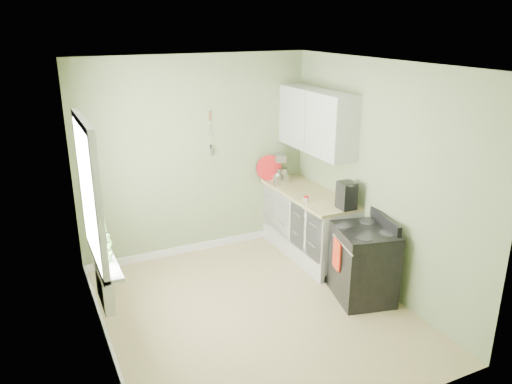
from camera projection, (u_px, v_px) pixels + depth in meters
name	position (u px, v px, depth m)	size (l,w,h in m)	color
floor	(254.00, 312.00, 5.59)	(3.20, 3.60, 0.02)	tan
ceiling	(254.00, 63.00, 4.70)	(3.20, 3.60, 0.02)	white
wall_back	(196.00, 157.00, 6.69)	(3.20, 0.02, 2.70)	gray
wall_left	(93.00, 225.00, 4.49)	(0.02, 3.60, 2.70)	gray
wall_right	(379.00, 178.00, 5.81)	(0.02, 3.60, 2.70)	gray
base_cabinets	(309.00, 225.00, 6.83)	(0.60, 1.60, 0.87)	silver
countertop	(309.00, 194.00, 6.68)	(0.64, 1.60, 0.04)	tan
upper_cabinets	(316.00, 121.00, 6.50)	(0.35, 1.40, 0.80)	silver
window	(89.00, 194.00, 4.69)	(0.06, 1.14, 1.44)	white
window_sill	(104.00, 256.00, 4.94)	(0.18, 1.14, 0.04)	white
radiator	(105.00, 289.00, 4.99)	(0.12, 0.50, 0.35)	white
wall_utensils	(211.00, 141.00, 6.68)	(0.02, 0.14, 0.58)	tan
stove	(363.00, 263.00, 5.75)	(0.77, 0.82, 0.98)	black
stand_mixer	(279.00, 166.00, 7.22)	(0.29, 0.38, 0.42)	#B2B2B7
kettle	(278.00, 179.00, 6.93)	(0.18, 0.11, 0.19)	silver
coffee_maker	(346.00, 196.00, 6.06)	(0.20, 0.22, 0.34)	black
red_tray	(269.00, 168.00, 7.13)	(0.37, 0.37, 0.02)	#A51618
jar	(306.00, 199.00, 6.30)	(0.07, 0.07, 0.08)	#B49F8F
plant_a	(106.00, 247.00, 4.73)	(0.16, 0.11, 0.31)	#3C6628
plant_b	(102.00, 238.00, 4.96)	(0.16, 0.13, 0.29)	#3C6628
plant_c	(100.00, 233.00, 5.05)	(0.17, 0.17, 0.30)	#3C6628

